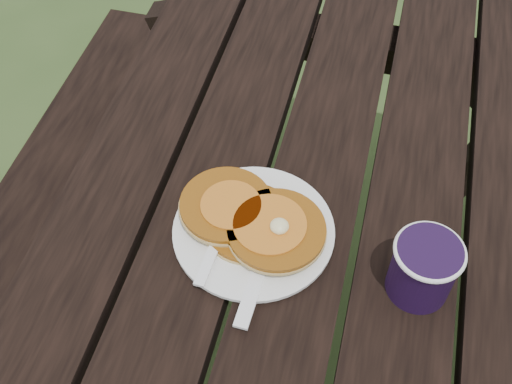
# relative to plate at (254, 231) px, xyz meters

# --- Properties ---
(plate) EXTENTS (0.28, 0.28, 0.01)m
(plate) POSITION_rel_plate_xyz_m (0.00, 0.00, 0.00)
(plate) COLOR white
(plate) RESTS_ON picnic_table
(pancake_stack) EXTENTS (0.22, 0.16, 0.04)m
(pancake_stack) POSITION_rel_plate_xyz_m (-0.00, 0.01, 0.02)
(pancake_stack) COLOR #915110
(pancake_stack) RESTS_ON plate
(knife) EXTENTS (0.03, 0.18, 0.00)m
(knife) POSITION_rel_plate_xyz_m (0.02, -0.07, 0.01)
(knife) COLOR white
(knife) RESTS_ON plate
(fork) EXTENTS (0.04, 0.16, 0.01)m
(fork) POSITION_rel_plate_xyz_m (-0.04, -0.06, 0.01)
(fork) COLOR white
(fork) RESTS_ON plate
(coffee_cup) EXTENTS (0.09, 0.09, 0.09)m
(coffee_cup) POSITION_rel_plate_xyz_m (0.24, -0.03, 0.05)
(coffee_cup) COLOR black
(coffee_cup) RESTS_ON picnic_table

